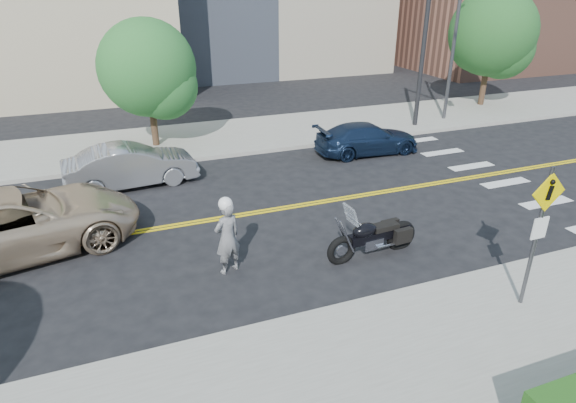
% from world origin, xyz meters
% --- Properties ---
extents(ground_plane, '(120.00, 120.00, 0.00)m').
position_xyz_m(ground_plane, '(0.00, 0.00, 0.00)').
color(ground_plane, black).
rests_on(ground_plane, ground).
extents(sidewalk_far, '(60.00, 5.00, 0.15)m').
position_xyz_m(sidewalk_far, '(0.00, 7.50, 0.07)').
color(sidewalk_far, '#9E9B91').
rests_on(sidewalk_far, ground_plane).
extents(lamp_post, '(0.16, 0.16, 8.00)m').
position_xyz_m(lamp_post, '(12.00, 6.50, 4.15)').
color(lamp_post, '#4C4C51').
rests_on(lamp_post, sidewalk_far).
extents(traffic_light, '(0.28, 4.50, 7.00)m').
position_xyz_m(traffic_light, '(10.00, 5.08, 4.67)').
color(traffic_light, black).
rests_on(traffic_light, sidewalk_far).
extents(pedestrian_sign, '(0.78, 0.08, 3.00)m').
position_xyz_m(pedestrian_sign, '(4.20, -6.31, 1.96)').
color(pedestrian_sign, '#4C4C51').
rests_on(pedestrian_sign, sidewalk_near).
extents(motorcyclist, '(0.76, 0.63, 1.90)m').
position_xyz_m(motorcyclist, '(-1.10, -2.77, 0.95)').
color(motorcyclist, '#B3B3B8').
rests_on(motorcyclist, ground).
extents(motorcycle, '(2.48, 0.92, 1.48)m').
position_xyz_m(motorcycle, '(2.41, -3.31, 0.74)').
color(motorcycle, black).
rests_on(motorcycle, ground).
extents(suv, '(6.32, 3.96, 1.63)m').
position_xyz_m(suv, '(-5.76, -0.07, 0.81)').
color(suv, '#C3AC8F').
rests_on(suv, ground).
extents(parked_car_silver, '(4.34, 1.86, 1.39)m').
position_xyz_m(parked_car_silver, '(-2.79, 3.46, 0.70)').
color(parked_car_silver, gray).
rests_on(parked_car_silver, ground).
extents(parked_car_blue, '(4.21, 1.84, 1.20)m').
position_xyz_m(parked_car_blue, '(6.12, 3.62, 0.60)').
color(parked_car_blue, '#172846').
rests_on(parked_car_blue, ground).
extents(tree_far_a, '(3.69, 3.69, 5.05)m').
position_xyz_m(tree_far_a, '(-1.59, 7.19, 3.19)').
color(tree_far_a, '#382619').
rests_on(tree_far_a, ground).
extents(tree_far_b, '(4.35, 4.35, 6.02)m').
position_xyz_m(tree_far_b, '(15.66, 8.18, 3.84)').
color(tree_far_b, '#382619').
rests_on(tree_far_b, ground).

